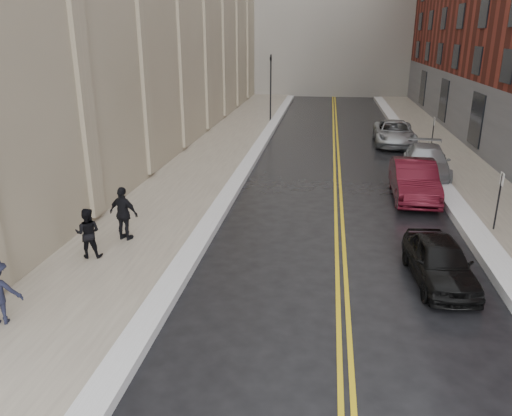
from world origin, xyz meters
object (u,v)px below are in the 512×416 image
(pedestrian_a, at_px, (88,233))
(car_black, at_px, (440,261))
(car_maroon, at_px, (414,180))
(car_silver_near, at_px, (426,162))
(car_silver_far, at_px, (394,133))
(pedestrian_c, at_px, (124,214))

(pedestrian_a, bearing_deg, car_black, 169.74)
(car_maroon, bearing_deg, car_silver_near, 74.01)
(car_black, relative_size, car_silver_far, 0.71)
(car_black, relative_size, pedestrian_c, 2.06)
(car_black, bearing_deg, car_silver_near, 77.50)
(car_silver_far, height_order, pedestrian_c, pedestrian_c)
(car_black, xyz_separation_m, car_silver_near, (1.60, 11.46, 0.10))
(car_silver_far, height_order, pedestrian_a, pedestrian_a)
(car_black, bearing_deg, pedestrian_c, 167.40)
(car_black, bearing_deg, car_silver_far, 82.62)
(car_black, xyz_separation_m, pedestrian_c, (-9.87, 1.40, 0.42))
(car_black, relative_size, car_maroon, 0.77)
(pedestrian_a, bearing_deg, car_maroon, -154.70)
(car_black, xyz_separation_m, car_maroon, (0.46, 7.83, 0.16))
(pedestrian_c, bearing_deg, pedestrian_a, 83.77)
(car_maroon, xyz_separation_m, car_silver_near, (1.14, 3.63, -0.06))
(car_silver_near, xyz_separation_m, pedestrian_c, (-11.47, -10.07, 0.32))
(car_black, distance_m, car_maroon, 7.85)
(car_silver_near, bearing_deg, car_black, -92.27)
(car_silver_near, bearing_deg, car_silver_far, 100.67)
(car_maroon, distance_m, car_silver_far, 11.20)
(pedestrian_c, bearing_deg, car_black, -173.49)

